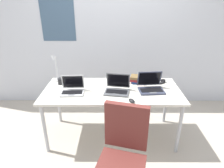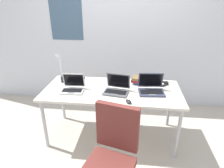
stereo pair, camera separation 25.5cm
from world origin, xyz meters
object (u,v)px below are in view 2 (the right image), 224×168
Objects in this scene: desk_lamp at (60,66)px; office_chair at (111,166)px; laptop_mid_desk at (151,89)px; computer_mouse at (129,102)px; cell_phone at (82,79)px; book_stack at (139,80)px; coffee_mug at (64,79)px; headphones at (161,83)px; laptop_back_left at (73,88)px; laptop_near_mouse at (117,89)px.

desk_lamp is 0.41× the size of office_chair.
computer_mouse is at bearing -131.15° from laptop_mid_desk.
computer_mouse is at bearing -50.37° from cell_phone.
book_stack reaches higher than cell_phone.
coffee_mug is 0.12× the size of office_chair.
desk_lamp is 1.87× the size of headphones.
office_chair is at bearing -55.02° from laptop_back_left.
cell_phone is (-0.99, 0.32, -0.04)m from laptop_mid_desk.
book_stack is (0.12, 0.57, 0.03)m from computer_mouse.
book_stack is at bearing 46.51° from laptop_near_mouse.
headphones is 0.22× the size of office_chair.
book_stack reaches higher than coffee_mug.
cell_phone is at bearing 86.40° from laptop_back_left.
laptop_mid_desk is at bearing 18.58° from computer_mouse.
laptop_back_left is 0.77m from computer_mouse.
laptop_near_mouse is 1.00× the size of laptop_mid_desk.
book_stack is at bearing 77.82° from office_chair.
cell_phone is at bearing 107.96° from computer_mouse.
book_stack is at bearing -2.00° from desk_lamp.
laptop_mid_desk is 1.09m from office_chair.
office_chair is (0.60, -0.86, -0.39)m from laptop_back_left.
desk_lamp is 1.75× the size of book_stack.
laptop_near_mouse is at bearing -152.02° from headphones.
laptop_mid_desk is 2.52× the size of cell_phone.
laptop_mid_desk is (1.01, 0.08, 0.00)m from laptop_back_left.
laptop_near_mouse is 0.35× the size of office_chair.
laptop_back_left is 1.01m from laptop_mid_desk.
laptop_near_mouse is at bearing 91.58° from computer_mouse.
laptop_mid_desk is 1.50× the size of book_stack.
cell_phone is (0.32, 0.03, -0.19)m from desk_lamp.
book_stack reaches higher than computer_mouse.
laptop_near_mouse is at bearing 2.32° from laptop_back_left.
office_chair is (-0.41, -0.94, -0.39)m from laptop_mid_desk.
desk_lamp is 3.54× the size of coffee_mug.
coffee_mug is at bearing 163.04° from laptop_near_mouse.
computer_mouse is 0.42× the size of book_stack.
coffee_mug is (-1.23, 0.19, -0.00)m from laptop_mid_desk.
coffee_mug is (-1.07, -0.06, -0.01)m from book_stack.
computer_mouse is 0.95m from cell_phone.
laptop_back_left is 1.38× the size of headphones.
computer_mouse is at bearing -18.18° from laptop_back_left.
headphones is at bearing 64.91° from office_chair.
laptop_back_left is at bearing 124.98° from office_chair.
desk_lamp is at bearing 158.35° from laptop_near_mouse.
computer_mouse is 0.71× the size of cell_phone.
book_stack reaches higher than headphones.
cell_phone is 0.64× the size of headphones.
office_chair is (0.03, -0.88, -0.39)m from laptop_near_mouse.
office_chair reaches higher than computer_mouse.
computer_mouse is 0.58m from book_stack.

